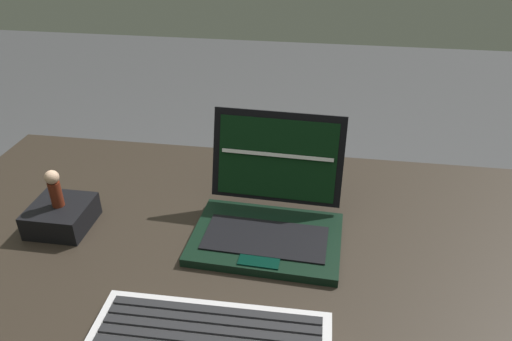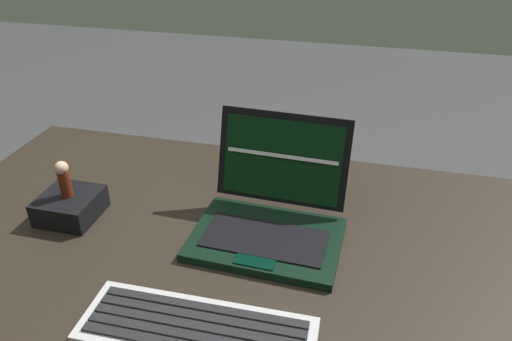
{
  "view_description": "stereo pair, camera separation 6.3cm",
  "coord_description": "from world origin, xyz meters",
  "px_view_note": "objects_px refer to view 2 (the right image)",
  "views": [
    {
      "loc": [
        0.1,
        -0.68,
        1.31
      ],
      "look_at": [
        -0.01,
        0.01,
        0.9
      ],
      "focal_mm": 33.92,
      "sensor_mm": 36.0,
      "label": 1
    },
    {
      "loc": [
        0.16,
        -0.67,
        1.31
      ],
      "look_at": [
        -0.01,
        0.01,
        0.9
      ],
      "focal_mm": 33.92,
      "sensor_mm": 36.0,
      "label": 2
    }
  ],
  "objects_px": {
    "external_keyboard": "(197,333)",
    "figurine_stand": "(69,207)",
    "laptop_front": "(271,215)",
    "figurine": "(63,179)"
  },
  "relations": [
    {
      "from": "figurine_stand",
      "to": "figurine",
      "type": "height_order",
      "value": "figurine"
    },
    {
      "from": "laptop_front",
      "to": "figurine_stand",
      "type": "relative_size",
      "value": 2.54
    },
    {
      "from": "external_keyboard",
      "to": "figurine",
      "type": "height_order",
      "value": "figurine"
    },
    {
      "from": "laptop_front",
      "to": "figurine_stand",
      "type": "height_order",
      "value": "laptop_front"
    },
    {
      "from": "figurine_stand",
      "to": "figurine",
      "type": "bearing_deg",
      "value": -90.0
    },
    {
      "from": "laptop_front",
      "to": "external_keyboard",
      "type": "xyz_separation_m",
      "value": [
        -0.05,
        -0.27,
        -0.03
      ]
    },
    {
      "from": "figurine",
      "to": "external_keyboard",
      "type": "bearing_deg",
      "value": -32.99
    },
    {
      "from": "figurine",
      "to": "figurine_stand",
      "type": "bearing_deg",
      "value": 90.0
    },
    {
      "from": "external_keyboard",
      "to": "figurine_stand",
      "type": "bearing_deg",
      "value": 147.01
    },
    {
      "from": "figurine_stand",
      "to": "external_keyboard",
      "type": "bearing_deg",
      "value": -32.99
    }
  ]
}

